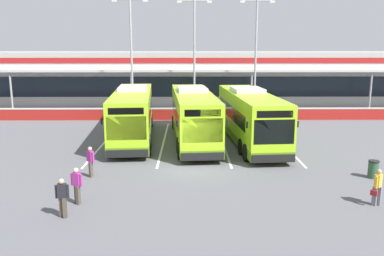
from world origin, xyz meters
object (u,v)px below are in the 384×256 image
object	(u,v)px
lamp_post_west	(131,50)
lamp_post_centre	(194,50)
lamp_post_east	(256,50)
litter_bin	(373,169)
pedestrian_with_handbag	(377,186)
coach_bus_centre	(250,118)
pedestrian_child	(62,197)
coach_bus_left_centre	(193,117)
coach_bus_leftmost	(133,115)
pedestrian_in_dark_coat	(91,161)
pedestrian_near_bin	(77,184)

from	to	relation	value
lamp_post_west	lamp_post_centre	xyz separation A→B (m)	(5.91, 0.86, 0.00)
lamp_post_centre	lamp_post_east	bearing A→B (deg)	-0.93
litter_bin	pedestrian_with_handbag	bearing A→B (deg)	-112.61
coach_bus_centre	litter_bin	world-z (taller)	coach_bus_centre
coach_bus_centre	pedestrian_child	distance (m)	15.66
coach_bus_left_centre	lamp_post_centre	bearing A→B (deg)	88.78
coach_bus_leftmost	lamp_post_east	world-z (taller)	lamp_post_east
pedestrian_with_handbag	litter_bin	xyz separation A→B (m)	(1.51, 3.63, -0.39)
coach_bus_centre	pedestrian_in_dark_coat	xyz separation A→B (m)	(-9.40, -7.53, -0.91)
coach_bus_centre	lamp_post_centre	xyz separation A→B (m)	(-3.72, 11.33, 4.50)
coach_bus_left_centre	pedestrian_in_dark_coat	world-z (taller)	coach_bus_left_centre
coach_bus_centre	pedestrian_in_dark_coat	world-z (taller)	coach_bus_centre
pedestrian_near_bin	lamp_post_east	world-z (taller)	lamp_post_east
pedestrian_in_dark_coat	lamp_post_centre	bearing A→B (deg)	73.24
pedestrian_near_bin	pedestrian_with_handbag	bearing A→B (deg)	-1.40
coach_bus_leftmost	lamp_post_east	bearing A→B (deg)	43.92
coach_bus_centre	coach_bus_leftmost	bearing A→B (deg)	172.37
pedestrian_in_dark_coat	pedestrian_near_bin	size ratio (longest dim) A/B	1.00
coach_bus_centre	lamp_post_east	world-z (taller)	lamp_post_east
coach_bus_leftmost	lamp_post_east	size ratio (longest dim) A/B	1.12
pedestrian_in_dark_coat	lamp_post_west	bearing A→B (deg)	90.73
coach_bus_leftmost	pedestrian_with_handbag	size ratio (longest dim) A/B	7.60
pedestrian_in_dark_coat	coach_bus_left_centre	bearing A→B (deg)	55.64
coach_bus_centre	litter_bin	size ratio (longest dim) A/B	13.23
pedestrian_in_dark_coat	lamp_post_west	xyz separation A→B (m)	(-0.23, 18.00, 5.42)
litter_bin	coach_bus_leftmost	bearing A→B (deg)	146.70
pedestrian_with_handbag	lamp_post_west	size ratio (longest dim) A/B	0.15
pedestrian_child	pedestrian_near_bin	world-z (taller)	same
pedestrian_with_handbag	pedestrian_in_dark_coat	world-z (taller)	same
lamp_post_centre	lamp_post_east	xyz separation A→B (m)	(5.88, -0.10, 0.00)
litter_bin	pedestrian_near_bin	bearing A→B (deg)	-167.03
coach_bus_leftmost	lamp_post_west	bearing A→B (deg)	97.80
pedestrian_with_handbag	pedestrian_near_bin	xyz separation A→B (m)	(-12.89, 0.32, 0.02)
coach_bus_left_centre	lamp_post_west	distance (m)	12.38
coach_bus_left_centre	lamp_post_centre	size ratio (longest dim) A/B	1.12
coach_bus_leftmost	pedestrian_near_bin	bearing A→B (deg)	-93.59
pedestrian_with_handbag	pedestrian_child	xyz separation A→B (m)	(-13.08, -1.09, 0.02)
pedestrian_near_bin	pedestrian_in_dark_coat	bearing A→B (deg)	94.43
pedestrian_with_handbag	pedestrian_child	world-z (taller)	same
pedestrian_in_dark_coat	coach_bus_centre	bearing A→B (deg)	38.69
coach_bus_left_centre	pedestrian_near_bin	xyz separation A→B (m)	(-5.17, -11.59, -0.91)
coach_bus_left_centre	lamp_post_east	bearing A→B (deg)	60.51
pedestrian_with_handbag	lamp_post_west	world-z (taller)	lamp_post_west
pedestrian_child	pedestrian_with_handbag	bearing A→B (deg)	4.76
pedestrian_with_handbag	litter_bin	bearing A→B (deg)	67.39
coach_bus_leftmost	lamp_post_centre	world-z (taller)	lamp_post_centre
pedestrian_in_dark_coat	lamp_post_centre	world-z (taller)	lamp_post_centre
pedestrian_in_dark_coat	litter_bin	distance (m)	14.69
lamp_post_centre	pedestrian_near_bin	bearing A→B (deg)	-103.50
coach_bus_leftmost	coach_bus_centre	xyz separation A→B (m)	(8.35, -1.12, 0.00)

